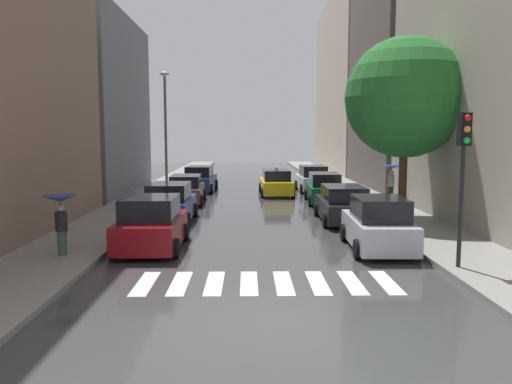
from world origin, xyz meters
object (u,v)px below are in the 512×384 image
Objects in this scene: parked_car_right_third at (324,189)px; pedestrian_near_tree at (61,211)px; parked_car_right_nearest at (378,226)px; lamp_post_left at (166,125)px; pedestrian_foreground at (391,174)px; parked_car_right_second at (343,205)px; parked_car_left_second at (170,204)px; parked_car_left_nearest at (151,225)px; taxi_midroad at (276,183)px; parked_car_left_third at (186,190)px; parked_car_right_fourth at (313,179)px; parked_car_left_fourth at (200,179)px; traffic_light_right_corner at (464,155)px; street_tree_right at (405,98)px.

parked_car_right_third is 2.52× the size of pedestrian_near_tree.
lamp_post_left reaches higher than parked_car_right_nearest.
lamp_post_left is (-13.04, 3.91, 2.75)m from pedestrian_foreground.
parked_car_right_second is at bearing 3.20° from parked_car_right_nearest.
pedestrian_near_tree is (-10.10, -1.15, 0.69)m from parked_car_right_nearest.
pedestrian_foreground is (11.40, 5.70, 0.89)m from parked_car_left_second.
parked_car_right_nearest is at bearing -58.11° from lamp_post_left.
parked_car_left_nearest is at bearing -83.01° from lamp_post_left.
parked_car_right_nearest reaches higher than parked_car_left_second.
parked_car_left_third is at bearing 123.76° from taxi_midroad.
parked_car_left_third is 0.62× the size of lamp_post_left.
pedestrian_near_tree is (-9.97, -6.70, 0.76)m from parked_car_right_second.
parked_car_left_second is (-0.20, 5.35, -0.03)m from parked_car_left_nearest.
parked_car_right_third is at bearing 177.33° from parked_car_right_fourth.
parked_car_right_nearest is at bearing 178.01° from parked_car_right_fourth.
parked_car_left_nearest is 15.76m from pedestrian_foreground.
pedestrian_foreground is at bearing -118.31° from parked_car_left_fourth.
pedestrian_foreground is (6.14, -4.41, 0.94)m from taxi_midroad.
pedestrian_foreground reaches higher than parked_car_left_fourth.
parked_car_left_nearest is 0.54× the size of lamp_post_left.
lamp_post_left is (-1.60, 3.19, 3.71)m from parked_car_left_third.
parked_car_left_nearest is 0.86× the size of parked_car_left_third.
pedestrian_near_tree reaches higher than taxi_midroad.
pedestrian_near_tree is at bearing 171.94° from traffic_light_right_corner.
parked_car_right_second is at bearing -167.82° from taxi_midroad.
pedestrian_near_tree is 0.23× the size of street_tree_right.
lamp_post_left is (-6.90, -0.50, 3.69)m from taxi_midroad.
parked_car_left_fourth is 7.69m from parked_car_right_fourth.
parked_car_right_nearest is 0.88× the size of parked_car_right_second.
taxi_midroad is (-2.53, 15.67, -0.07)m from parked_car_right_nearest.
parked_car_right_fourth is at bearing -0.13° from parked_car_right_second.
parked_car_left_third is at bearing 148.76° from street_tree_right.
parked_car_left_nearest is 0.94× the size of parked_car_right_fourth.
taxi_midroad is at bearing 146.38° from pedestrian_near_tree.
parked_car_right_fourth is at bearing 101.64° from street_tree_right.
pedestrian_near_tree reaches higher than parked_car_left_nearest.
taxi_midroad reaches higher than parked_car_left_fourth.
taxi_midroad is at bearing -26.89° from parked_car_left_second.
traffic_light_right_corner is (9.16, -3.01, 2.45)m from parked_car_left_nearest.
lamp_post_left is (-9.43, 15.17, 3.62)m from parked_car_right_nearest.
pedestrian_near_tree is at bearing 144.58° from parked_car_right_third.
parked_car_right_third is at bearing -126.28° from parked_car_left_fourth.
parked_car_right_fourth is 1.00× the size of traffic_light_right_corner.
parked_car_left_nearest is at bearing 149.32° from parked_car_right_third.
parked_car_right_second is at bearing 177.26° from parked_car_right_fourth.
parked_car_right_second is 6.31m from parked_car_right_third.
street_tree_right is at bearing -154.27° from taxi_midroad.
parked_car_left_second is 0.92× the size of parked_car_left_third.
taxi_midroad is 19.09m from traffic_light_right_corner.
parked_car_left_nearest is 0.86× the size of parked_car_left_fourth.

